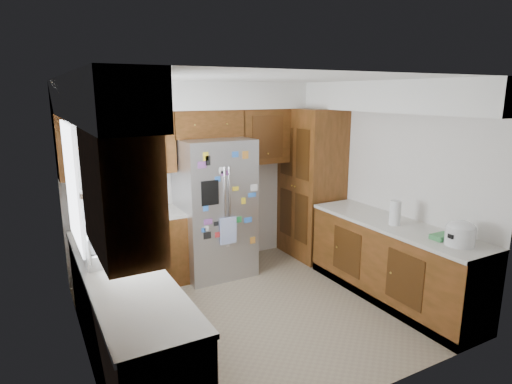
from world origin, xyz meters
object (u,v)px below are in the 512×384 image
Objects in this scene: paper_towel at (395,213)px; pantry at (311,184)px; fridge at (215,208)px; rice_cooker at (460,233)px.

pantry is at bearing 88.13° from paper_towel.
fridge is at bearing 130.22° from paper_towel.
rice_cooker is (-0.00, -2.44, -0.03)m from pantry.
pantry reaches higher than fridge.
pantry reaches higher than rice_cooker.
fridge reaches higher than rice_cooker.
rice_cooker is at bearing -90.01° from pantry.
rice_cooker is at bearing -86.07° from paper_towel.
paper_towel is (-0.05, 0.78, 0.01)m from rice_cooker.
pantry is at bearing -2.06° from fridge.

